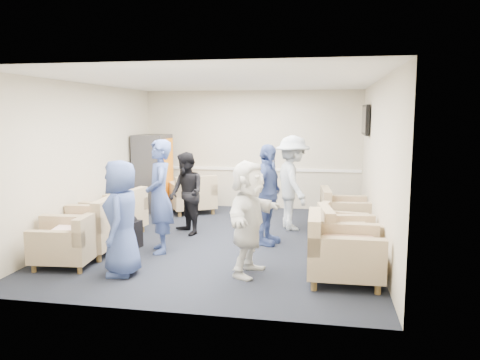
% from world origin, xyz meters
% --- Properties ---
extents(floor, '(6.00, 6.00, 0.00)m').
position_xyz_m(floor, '(0.00, 0.00, 0.00)').
color(floor, black).
rests_on(floor, ground).
extents(ceiling, '(6.00, 6.00, 0.00)m').
position_xyz_m(ceiling, '(0.00, 0.00, 2.70)').
color(ceiling, white).
rests_on(ceiling, back_wall).
extents(back_wall, '(5.00, 0.02, 2.70)m').
position_xyz_m(back_wall, '(0.00, 3.00, 1.35)').
color(back_wall, beige).
rests_on(back_wall, floor).
extents(front_wall, '(5.00, 0.02, 2.70)m').
position_xyz_m(front_wall, '(0.00, -3.00, 1.35)').
color(front_wall, beige).
rests_on(front_wall, floor).
extents(left_wall, '(0.02, 6.00, 2.70)m').
position_xyz_m(left_wall, '(-2.50, 0.00, 1.35)').
color(left_wall, beige).
rests_on(left_wall, floor).
extents(right_wall, '(0.02, 6.00, 2.70)m').
position_xyz_m(right_wall, '(2.50, 0.00, 1.35)').
color(right_wall, beige).
rests_on(right_wall, floor).
extents(chair_rail, '(4.98, 0.04, 0.06)m').
position_xyz_m(chair_rail, '(0.00, 2.98, 0.90)').
color(chair_rail, white).
rests_on(chair_rail, back_wall).
extents(tv, '(0.10, 1.00, 0.58)m').
position_xyz_m(tv, '(2.44, 1.80, 2.05)').
color(tv, black).
rests_on(tv, right_wall).
extents(armchair_left_near, '(0.88, 0.88, 0.65)m').
position_xyz_m(armchair_left_near, '(-1.88, -1.71, 0.32)').
color(armchair_left_near, tan).
rests_on(armchair_left_near, floor).
extents(armchair_left_mid, '(1.01, 1.01, 0.76)m').
position_xyz_m(armchair_left_mid, '(-1.91, -1.13, 0.38)').
color(armchair_left_mid, tan).
rests_on(armchair_left_mid, floor).
extents(armchair_left_far, '(1.02, 1.02, 0.72)m').
position_xyz_m(armchair_left_far, '(-1.97, -0.00, 0.36)').
color(armchair_left_far, tan).
rests_on(armchair_left_far, floor).
extents(armchair_right_near, '(0.95, 0.95, 0.75)m').
position_xyz_m(armchair_right_near, '(1.90, -1.67, 0.37)').
color(armchair_right_near, tan).
rests_on(armchair_right_near, floor).
extents(armchair_right_midnear, '(0.99, 0.99, 0.70)m').
position_xyz_m(armchair_right_midnear, '(2.02, -0.86, 0.35)').
color(armchair_right_midnear, tan).
rests_on(armchair_right_midnear, floor).
extents(armchair_right_midfar, '(0.87, 0.87, 0.60)m').
position_xyz_m(armchair_right_midfar, '(1.93, -0.18, 0.30)').
color(armchair_right_midfar, tan).
rests_on(armchair_right_midfar, floor).
extents(armchair_right_far, '(0.93, 0.93, 0.69)m').
position_xyz_m(armchair_right_far, '(2.01, 0.93, 0.34)').
color(armchair_right_far, tan).
rests_on(armchair_right_far, floor).
extents(armchair_corner, '(1.24, 1.24, 0.72)m').
position_xyz_m(armchair_corner, '(-1.17, 2.12, 0.36)').
color(armchair_corner, tan).
rests_on(armchair_corner, floor).
extents(vending_machine, '(0.70, 0.81, 1.71)m').
position_xyz_m(vending_machine, '(-2.09, 2.18, 0.86)').
color(vending_machine, '#48484F').
rests_on(vending_machine, floor).
extents(backpack, '(0.35, 0.28, 0.53)m').
position_xyz_m(backpack, '(-1.41, -0.66, 0.27)').
color(backpack, black).
rests_on(backpack, floor).
extents(pillow, '(0.47, 0.56, 0.14)m').
position_xyz_m(pillow, '(-1.88, -1.72, 0.50)').
color(pillow, white).
rests_on(pillow, armchair_left_near).
extents(person_front_left, '(0.66, 0.85, 1.56)m').
position_xyz_m(person_front_left, '(-0.99, -1.92, 0.78)').
color(person_front_left, '#3A4D8B').
rests_on(person_front_left, floor).
extents(person_mid_left, '(0.65, 0.76, 1.78)m').
position_xyz_m(person_mid_left, '(-0.85, -0.83, 0.89)').
color(person_mid_left, '#3A4D8B').
rests_on(person_mid_left, floor).
extents(person_back_left, '(0.90, 0.92, 1.49)m').
position_xyz_m(person_back_left, '(-0.76, 0.31, 0.75)').
color(person_back_left, black).
rests_on(person_back_left, floor).
extents(person_back_right, '(1.02, 1.30, 1.77)m').
position_xyz_m(person_back_right, '(1.09, 1.02, 0.89)').
color(person_back_right, silver).
rests_on(person_back_right, floor).
extents(person_mid_right, '(0.68, 1.06, 1.68)m').
position_xyz_m(person_mid_right, '(0.75, -0.08, 0.84)').
color(person_mid_right, '#3A4D8B').
rests_on(person_mid_right, floor).
extents(person_front_right, '(0.77, 1.51, 1.56)m').
position_xyz_m(person_front_right, '(0.69, -1.61, 0.78)').
color(person_front_right, white).
rests_on(person_front_right, floor).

